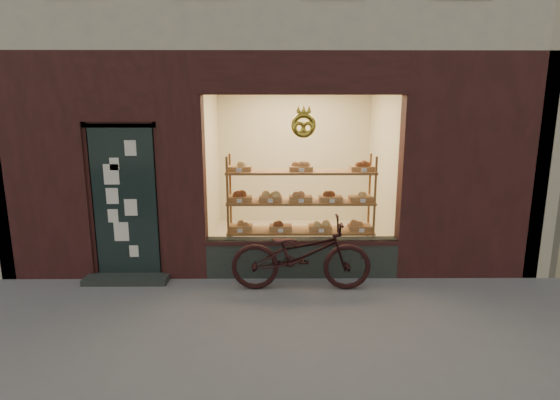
{
  "coord_description": "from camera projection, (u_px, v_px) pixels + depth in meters",
  "views": [
    {
      "loc": [
        0.1,
        -3.84,
        2.38
      ],
      "look_at": [
        0.14,
        2.0,
        1.14
      ],
      "focal_mm": 28.0,
      "sensor_mm": 36.0,
      "label": 1
    }
  ],
  "objects": [
    {
      "name": "ground",
      "position": [
        267.0,
        357.0,
        4.24
      ],
      "size": [
        90.0,
        90.0,
        0.0
      ],
      "primitive_type": "plane",
      "color": "slate"
    },
    {
      "name": "display_shelf",
      "position": [
        300.0,
        212.0,
        6.57
      ],
      "size": [
        2.2,
        0.45,
        1.7
      ],
      "color": "brown",
      "rests_on": "ground"
    },
    {
      "name": "bicycle",
      "position": [
        301.0,
        254.0,
        5.76
      ],
      "size": [
        1.85,
        0.65,
        0.97
      ],
      "primitive_type": "imported",
      "rotation": [
        0.0,
        0.0,
        1.57
      ],
      "color": "black",
      "rests_on": "ground"
    }
  ]
}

